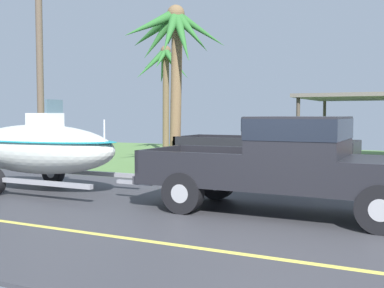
# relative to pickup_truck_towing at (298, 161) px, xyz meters

# --- Properties ---
(ground) EXTENTS (36.00, 22.00, 0.11)m
(ground) POSITION_rel_pickup_truck_towing_xyz_m (0.00, 7.32, -1.04)
(ground) COLOR #38383D
(pickup_truck_towing) EXTENTS (5.63, 1.98, 1.87)m
(pickup_truck_towing) POSITION_rel_pickup_truck_towing_xyz_m (0.00, 0.00, 0.00)
(pickup_truck_towing) COLOR black
(pickup_truck_towing) RESTS_ON ground
(boat_on_trailer) EXTENTS (5.81, 2.26, 2.27)m
(boat_on_trailer) POSITION_rel_pickup_truck_towing_xyz_m (-6.52, 0.00, 0.02)
(boat_on_trailer) COLOR gray
(boat_on_trailer) RESTS_ON ground
(parked_pickup_background) EXTENTS (5.81, 2.01, 1.82)m
(parked_pickup_background) POSITION_rel_pickup_truck_towing_xyz_m (-2.01, 5.52, -0.01)
(parked_pickup_background) COLOR black
(parked_pickup_background) RESTS_ON ground
(palm_tree_mid) EXTENTS (2.64, 3.15, 5.32)m
(palm_tree_mid) POSITION_rel_pickup_truck_towing_xyz_m (-9.49, 11.77, 3.04)
(palm_tree_mid) COLOR brown
(palm_tree_mid) RESTS_ON ground
(palm_tree_far_left) EXTENTS (3.55, 3.17, 5.49)m
(palm_tree_far_left) POSITION_rel_pickup_truck_towing_xyz_m (-5.35, 4.92, 3.22)
(palm_tree_far_left) COLOR brown
(palm_tree_far_left) RESTS_ON ground
(utility_pole) EXTENTS (0.24, 1.80, 8.16)m
(utility_pole) POSITION_rel_pickup_truck_towing_xyz_m (-10.12, 3.86, 3.20)
(utility_pole) COLOR brown
(utility_pole) RESTS_ON ground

